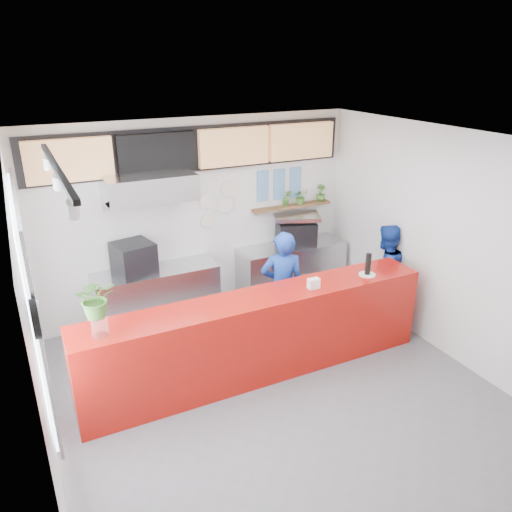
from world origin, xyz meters
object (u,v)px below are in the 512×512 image
object	(u,v)px
service_counter	(259,336)
pepper_mill	(368,264)
espresso_machine	(296,233)
staff_right	(384,273)
staff_center	(282,288)
panini_oven	(134,259)

from	to	relation	value
service_counter	pepper_mill	bearing A→B (deg)	-2.74
espresso_machine	staff_right	xyz separation A→B (m)	(0.77, -1.31, -0.34)
staff_right	pepper_mill	distance (m)	1.09
staff_center	panini_oven	bearing A→B (deg)	-12.06
service_counter	staff_center	world-z (taller)	staff_center
espresso_machine	pepper_mill	distance (m)	1.88
service_counter	staff_right	bearing A→B (deg)	11.81
espresso_machine	staff_center	xyz separation A→B (m)	(-0.92, -1.20, -0.28)
service_counter	staff_center	bearing A→B (deg)	42.50
staff_right	pepper_mill	world-z (taller)	staff_right
panini_oven	staff_right	distance (m)	3.70
staff_center	pepper_mill	xyz separation A→B (m)	(0.91, -0.67, 0.44)
panini_oven	pepper_mill	xyz separation A→B (m)	(2.65, -1.87, 0.13)
espresso_machine	staff_center	bearing A→B (deg)	-110.54
espresso_machine	staff_right	world-z (taller)	staff_right
espresso_machine	service_counter	bearing A→B (deg)	-114.24
staff_center	pepper_mill	world-z (taller)	staff_center
service_counter	pepper_mill	distance (m)	1.72
panini_oven	staff_right	xyz separation A→B (m)	(3.44, -1.31, -0.37)
espresso_machine	pepper_mill	xyz separation A→B (m)	(-0.02, -1.87, 0.16)
panini_oven	staff_center	xyz separation A→B (m)	(1.75, -1.20, -0.31)
panini_oven	espresso_machine	xyz separation A→B (m)	(2.67, 0.00, -0.04)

